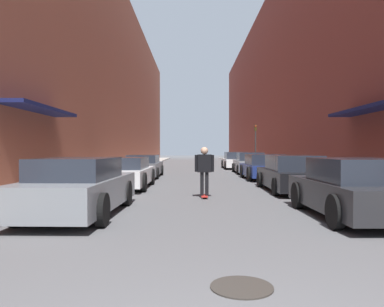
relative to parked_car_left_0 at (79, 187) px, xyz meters
name	(u,v)px	position (x,y,z in m)	size (l,w,h in m)	color
ground	(197,171)	(3.04, 18.33, -0.65)	(139.26, 139.26, 0.00)	#515154
curb_strip_left	(139,166)	(-2.05, 24.66, -0.59)	(1.80, 63.30, 0.12)	#A3A099
curb_strip_right	(253,166)	(8.14, 24.66, -0.59)	(1.80, 63.30, 0.12)	#A3A099
building_row_left	(106,83)	(-4.95, 24.66, 6.79)	(4.90, 63.30, 14.88)	brown
building_row_right	(286,84)	(11.04, 24.66, 6.71)	(4.90, 63.30, 14.72)	brown
parked_car_left_0	(79,187)	(0.00, 0.00, 0.00)	(1.88, 4.58, 1.33)	gray
parked_car_left_1	(124,173)	(-0.02, 6.05, -0.04)	(1.99, 4.56, 1.22)	silver
parked_car_left_2	(143,166)	(-0.04, 11.91, -0.05)	(1.88, 4.73, 1.23)	#515459
parked_car_right_0	(353,189)	(6.23, -0.36, -0.01)	(1.94, 4.14, 1.33)	#232326
parked_car_right_1	(291,174)	(6.27, 4.95, -0.02)	(1.97, 4.70, 1.32)	black
parked_car_right_2	(263,167)	(6.29, 10.35, -0.03)	(2.05, 3.95, 1.29)	navy
parked_car_right_3	(249,163)	(6.31, 15.32, -0.01)	(1.88, 4.39, 1.34)	gray
parked_car_right_4	(235,161)	(6.08, 21.09, -0.01)	(1.98, 4.59, 1.33)	silver
skateboarder	(204,167)	(3.01, 3.11, 0.34)	(0.61, 0.78, 1.61)	#B2231E
manhole_cover	(241,287)	(3.17, -4.58, -0.64)	(0.70, 0.70, 0.02)	#332D28
traffic_light	(255,141)	(7.55, 20.30, 1.54)	(0.16, 0.22, 3.32)	#2D2D2D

